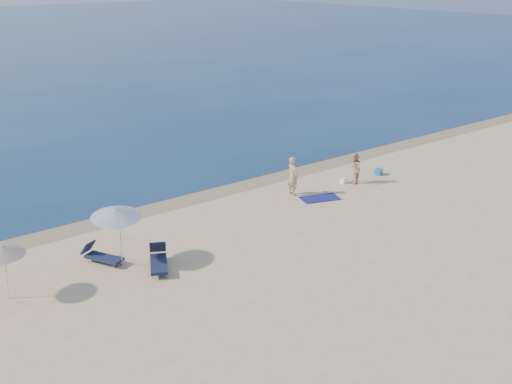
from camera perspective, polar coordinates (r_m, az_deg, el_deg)
wet_sand_strip at (r=32.14m, az=-2.68°, el=0.20°), size 240.00×1.60×0.00m
person_left at (r=31.17m, az=3.29°, el=1.44°), size 0.54×0.75×1.93m
person_right at (r=33.19m, az=8.75°, el=2.08°), size 0.98×0.98×1.60m
beach_towel at (r=31.04m, az=5.69°, el=-0.56°), size 2.08×1.58×0.03m
white_bag at (r=33.37m, az=7.82°, el=1.02°), size 0.32×0.28×0.27m
blue_cooler at (r=35.02m, az=10.84°, el=1.78°), size 0.54×0.47×0.33m
umbrella_near at (r=23.95m, az=-12.36°, el=-1.83°), size 2.39×2.40×2.40m
umbrella_far at (r=22.80m, az=-21.64°, el=-4.86°), size 1.65×1.66×1.99m
lounger_left at (r=24.99m, az=-13.59°, el=-5.55°), size 1.21×1.76×0.74m
lounger_right at (r=24.11m, az=-8.66°, el=-6.07°), size 1.44×1.93×0.83m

